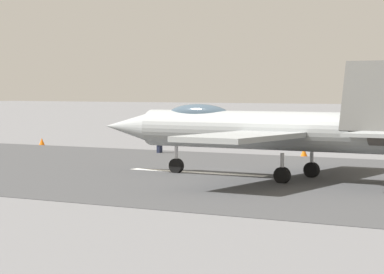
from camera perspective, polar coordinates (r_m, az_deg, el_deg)
ground_plane at (r=46.24m, az=0.96°, el=-2.32°), size 400.00×400.00×0.00m
runway_strip at (r=46.23m, az=0.98°, el=-2.31°), size 240.00×26.00×0.02m
fighter_jet at (r=43.60m, az=4.54°, el=0.51°), size 17.69×14.66×5.60m
crew_person at (r=60.76m, az=-2.08°, el=-0.29°), size 0.46×0.62×1.56m
marker_cone_mid at (r=58.29m, az=7.12°, el=-0.95°), size 0.44×0.44×0.55m
marker_cone_far at (r=70.40m, az=-9.50°, el=-0.28°), size 0.44×0.44×0.55m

